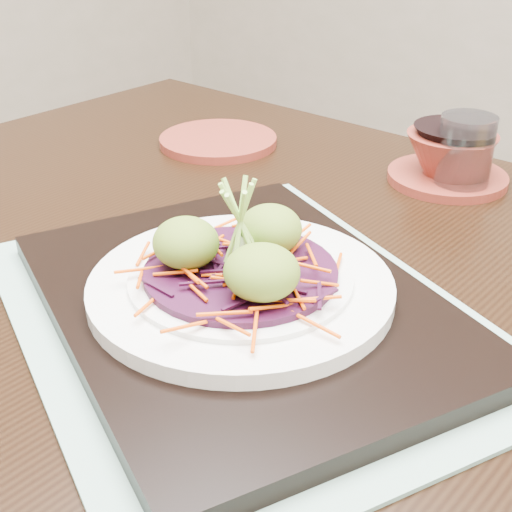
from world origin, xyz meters
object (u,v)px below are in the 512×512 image
Objects in this scene: serving_tray at (241,303)px; terracotta_side_plate at (218,141)px; white_plate at (241,285)px; dining_table at (296,363)px; water_glass at (465,154)px; terracotta_bowl_set at (449,160)px.

serving_tray is 2.43× the size of terracotta_side_plate.
terracotta_side_plate is (-0.29, 0.31, -0.02)m from white_plate.
water_glass is (0.03, 0.28, 0.14)m from dining_table.
terracotta_side_plate reaches higher than dining_table.
dining_table is 7.92× the size of terracotta_side_plate.
terracotta_bowl_set is (0.30, 0.07, 0.02)m from terracotta_side_plate.
white_plate is 1.59× the size of terracotta_bowl_set.
white_plate is at bearing -46.65° from terracotta_side_plate.
terracotta_side_plate is (-0.29, 0.22, 0.11)m from dining_table.
terracotta_side_plate is 1.78× the size of water_glass.
dining_table is 0.38m from terracotta_side_plate.
serving_tray is 0.02m from white_plate.
serving_tray is at bearing -95.18° from water_glass.
serving_tray is at bearing -86.54° from dining_table.
serving_tray is 0.36m from water_glass.
serving_tray is at bearing -46.65° from terracotta_side_plate.
white_plate is at bearing -91.35° from terracotta_bowl_set.
terracotta_side_plate is 0.33m from water_glass.
water_glass is at bearing 85.86° from dining_table.
water_glass reaches higher than serving_tray.
dining_table is 14.09× the size of water_glass.
water_glass reaches higher than dining_table.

